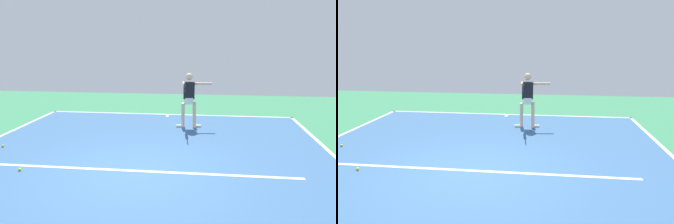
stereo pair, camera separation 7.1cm
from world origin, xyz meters
The scene contains 8 objects.
ground_plane centered at (0.00, 0.00, 0.00)m, with size 20.68×20.68×0.00m, color #388456.
court_surface centered at (0.00, 0.00, 0.00)m, with size 9.05×11.22×0.00m, color #38608E.
court_line_baseline_near centered at (0.00, -5.56, 0.00)m, with size 9.05×0.10×0.01m, color white.
court_line_service centered at (0.00, -0.13, 0.00)m, with size 6.79×0.10×0.01m, color white.
court_line_centre_mark centered at (0.00, -5.36, 0.00)m, with size 0.10×0.30×0.01m, color white.
tennis_player centered at (-0.87, -3.79, 0.99)m, with size 1.10×1.22×1.74m.
tennis_ball_centre_court centered at (2.48, 0.16, 0.03)m, with size 0.07×0.07×0.07m, color #C6E53D.
tennis_ball_by_baseline centered at (3.80, -1.26, 0.03)m, with size 0.07×0.07×0.07m, color #C6E53D.
Camera 1 is at (-1.39, 6.11, 2.68)m, focal length 34.37 mm.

